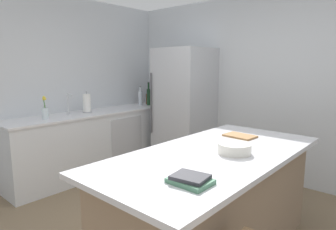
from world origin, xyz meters
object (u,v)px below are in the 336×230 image
hot_sauce_bottle (153,99)px  syrup_bottle (148,98)px  cookbook_stack (190,180)px  kitchen_island (213,203)px  soda_bottle (140,98)px  flower_vase (45,111)px  paper_towel_roll (87,104)px  sink_faucet (69,104)px  mixing_bowl (234,148)px  cutting_board (240,136)px  refrigerator (184,109)px  wine_bottle (149,96)px

hot_sauce_bottle → syrup_bottle: syrup_bottle is taller
cookbook_stack → hot_sauce_bottle: bearing=137.8°
kitchen_island → soda_bottle: size_ratio=6.63×
flower_vase → syrup_bottle: 1.94m
paper_towel_roll → cookbook_stack: size_ratio=1.25×
cookbook_stack → kitchen_island: bearing=110.7°
sink_faucet → hot_sauce_bottle: (0.04, 1.66, -0.07)m
sink_faucet → paper_towel_roll: paper_towel_roll is taller
flower_vase → cookbook_stack: 2.66m
mixing_bowl → cutting_board: size_ratio=0.88×
sink_faucet → syrup_bottle: size_ratio=1.19×
paper_towel_roll → syrup_bottle: size_ratio=1.24×
hot_sauce_bottle → syrup_bottle: 0.11m
cookbook_stack → cutting_board: size_ratio=0.81×
hot_sauce_bottle → soda_bottle: soda_bottle is taller
refrigerator → mixing_bowl: size_ratio=6.96×
flower_vase → hot_sauce_bottle: size_ratio=1.37×
hot_sauce_bottle → cookbook_stack: size_ratio=0.87×
mixing_bowl → sink_faucet: bearing=179.0°
soda_bottle → wine_bottle: bearing=45.1°
flower_vase → cutting_board: (2.29, 0.88, -0.12)m
refrigerator → paper_towel_roll: bearing=-125.9°
refrigerator → wine_bottle: (-0.78, -0.02, 0.15)m
kitchen_island → refrigerator: refrigerator is taller
wine_bottle → mixing_bowl: bearing=-31.1°
soda_bottle → refrigerator: bearing=7.8°
paper_towel_roll → sink_faucet: bearing=-95.4°
wine_bottle → soda_bottle: wine_bottle is taller
wine_bottle → cutting_board: bearing=-23.0°
refrigerator → soda_bottle: (-0.88, -0.12, 0.12)m
cookbook_stack → mixing_bowl: 0.73m
syrup_bottle → soda_bottle: soda_bottle is taller
kitchen_island → cutting_board: 0.77m
flower_vase → syrup_bottle: bearing=92.7°
kitchen_island → cutting_board: size_ratio=7.09×
kitchen_island → syrup_bottle: 3.04m
paper_towel_roll → syrup_bottle: bearing=91.1°
refrigerator → mixing_bowl: refrigerator is taller
kitchen_island → refrigerator: size_ratio=1.16×
refrigerator → paper_towel_roll: size_ratio=6.00×
wine_bottle → mixing_bowl: (2.50, -1.51, -0.14)m
kitchen_island → refrigerator: 2.30m
wine_bottle → cutting_board: (2.27, -0.96, -0.18)m
mixing_bowl → refrigerator: bearing=138.5°
syrup_bottle → wine_bottle: (0.12, -0.09, 0.06)m
wine_bottle → cookbook_stack: bearing=-40.6°
refrigerator → kitchen_island: bearing=-45.3°
kitchen_island → wine_bottle: bearing=146.2°
cookbook_stack → soda_bottle: bearing=141.8°
sink_faucet → cutting_board: 2.44m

